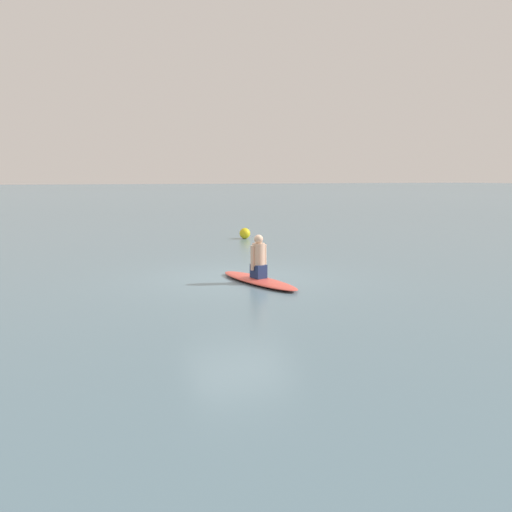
% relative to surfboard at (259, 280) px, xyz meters
% --- Properties ---
extents(ground_plane, '(400.00, 400.00, 0.00)m').
position_rel_surfboard_xyz_m(ground_plane, '(-0.71, -0.21, -0.06)').
color(ground_plane, slate).
extents(surfboard, '(2.82, 1.26, 0.13)m').
position_rel_surfboard_xyz_m(surfboard, '(0.00, 0.00, 0.00)').
color(surfboard, '#D84C3F').
rests_on(surfboard, ground).
extents(person_paddler, '(0.38, 0.44, 1.01)m').
position_rel_surfboard_xyz_m(person_paddler, '(0.00, 0.00, 0.52)').
color(person_paddler, navy).
rests_on(person_paddler, surfboard).
extents(buoy_marker, '(0.43, 0.43, 0.43)m').
position_rel_surfboard_xyz_m(buoy_marker, '(-8.33, 2.91, 0.15)').
color(buoy_marker, yellow).
rests_on(buoy_marker, ground).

